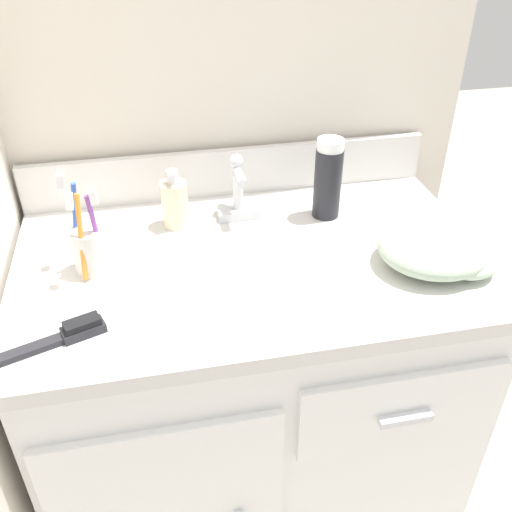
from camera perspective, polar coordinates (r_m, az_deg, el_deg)
ground_plane at (r=1.67m, az=-0.21°, el=-22.50°), size 6.00×6.00×0.00m
wall_back at (r=1.27m, az=-3.46°, el=20.85°), size 1.09×0.08×2.20m
vanity at (r=1.35m, az=-0.28°, el=-13.26°), size 0.91×0.57×0.77m
backsplash at (r=1.31m, az=-2.65°, el=8.42°), size 0.91×0.02×0.11m
sink_faucet at (r=1.22m, az=-1.81°, el=6.02°), size 0.09×0.09×0.14m
toothbrush_cup at (r=1.08m, az=-16.29°, el=0.91°), size 0.07×0.08×0.19m
soap_dispenser at (r=1.19m, az=-8.15°, el=5.32°), size 0.06×0.06×0.13m
shaving_cream_can at (r=1.21m, az=7.20°, el=7.65°), size 0.06×0.06×0.17m
hairbrush at (r=0.96m, az=-18.64°, el=-7.53°), size 0.18×0.09×0.03m
hand_towel at (r=1.12m, az=17.98°, el=0.57°), size 0.22×0.19×0.07m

